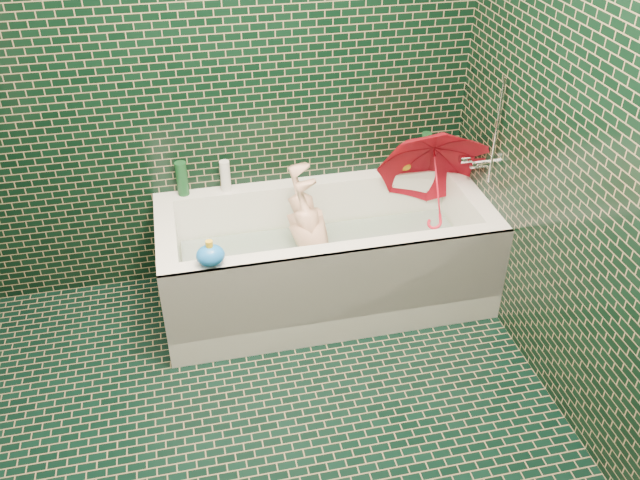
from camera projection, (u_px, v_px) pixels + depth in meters
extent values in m
plane|color=black|center=(276.00, 463.00, 2.82)|extent=(2.80, 2.80, 0.00)
plane|color=black|center=(217.00, 58.00, 3.24)|extent=(2.80, 0.00, 2.80)
plane|color=black|center=(632.00, 165.00, 2.35)|extent=(0.00, 2.80, 2.80)
cube|color=white|center=(325.00, 285.00, 3.69)|extent=(1.70, 0.75, 0.15)
cube|color=white|center=(313.00, 212.00, 3.79)|extent=(1.70, 0.10, 0.40)
cube|color=white|center=(341.00, 281.00, 3.27)|extent=(1.70, 0.10, 0.40)
cube|color=white|center=(469.00, 225.00, 3.68)|extent=(0.10, 0.55, 0.40)
cube|color=white|center=(170.00, 264.00, 3.39)|extent=(0.10, 0.55, 0.40)
cube|color=white|center=(343.00, 298.00, 3.28)|extent=(1.70, 0.02, 0.55)
cube|color=green|center=(326.00, 273.00, 3.64)|extent=(1.35, 0.47, 0.01)
cube|color=silver|center=(326.00, 252.00, 3.56)|extent=(1.48, 0.53, 0.00)
cylinder|color=silver|center=(484.00, 163.00, 3.47)|extent=(0.14, 0.05, 0.05)
cylinder|color=silver|center=(464.00, 159.00, 3.50)|extent=(0.05, 0.04, 0.04)
cylinder|color=silver|center=(496.00, 132.00, 3.26)|extent=(0.01, 0.01, 0.55)
imported|color=#EFB495|center=(317.00, 251.00, 3.55)|extent=(0.99, 0.43, 0.38)
imported|color=red|center=(437.00, 185.00, 3.53)|extent=(0.86, 0.90, 0.89)
imported|color=white|center=(451.00, 166.00, 3.82)|extent=(0.12, 0.12, 0.28)
imported|color=#461E71|center=(433.00, 166.00, 3.82)|extent=(0.11, 0.11, 0.19)
imported|color=#12401E|center=(439.00, 167.00, 3.80)|extent=(0.16, 0.16, 0.17)
cylinder|color=#12401E|center=(426.00, 150.00, 3.75)|extent=(0.07, 0.07, 0.21)
cylinder|color=silver|center=(445.00, 155.00, 3.75)|extent=(0.05, 0.05, 0.17)
cylinder|color=#12401E|center=(182.00, 179.00, 3.51)|extent=(0.06, 0.06, 0.19)
cylinder|color=white|center=(225.00, 176.00, 3.54)|extent=(0.06, 0.06, 0.17)
ellipsoid|color=yellow|center=(404.00, 165.00, 3.75)|extent=(0.11, 0.10, 0.07)
sphere|color=yellow|center=(412.00, 158.00, 3.73)|extent=(0.05, 0.05, 0.05)
cone|color=orange|center=(416.00, 158.00, 3.73)|extent=(0.02, 0.03, 0.02)
ellipsoid|color=blue|center=(210.00, 255.00, 3.01)|extent=(0.16, 0.15, 0.10)
cylinder|color=yellow|center=(209.00, 245.00, 2.98)|extent=(0.03, 0.03, 0.04)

